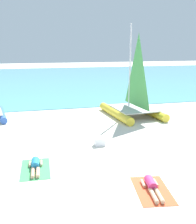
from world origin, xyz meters
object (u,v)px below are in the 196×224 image
object	(u,v)px
sunbather_left	(35,165)
sailboat_yellow	(133,103)
towel_right	(152,190)
cooler_box	(100,142)
sunbather_right	(152,186)
towel_left	(35,169)

from	to	relation	value
sunbather_left	sailboat_yellow	bearing A→B (deg)	47.19
towel_right	cooler_box	xyz separation A→B (m)	(-0.61, 4.46, 0.17)
sailboat_yellow	sunbather_right	size ratio (longest dim) A/B	3.90
towel_right	sunbather_right	size ratio (longest dim) A/B	1.21
towel_left	towel_right	xyz separation A→B (m)	(3.70, -2.59, 0.00)
sailboat_yellow	sunbather_right	xyz separation A→B (m)	(-2.97, -9.23, -0.78)
sailboat_yellow	sunbather_left	world-z (taller)	sailboat_yellow
sailboat_yellow	towel_left	world-z (taller)	sailboat_yellow
sunbather_right	cooler_box	distance (m)	4.44
sailboat_yellow	cooler_box	world-z (taller)	sailboat_yellow
sailboat_yellow	cooler_box	bearing A→B (deg)	-131.72
sailboat_yellow	towel_right	world-z (taller)	sailboat_yellow
towel_right	cooler_box	distance (m)	4.50
cooler_box	sailboat_yellow	bearing A→B (deg)	53.37
sunbather_left	towel_left	bearing A→B (deg)	-90.00
sailboat_yellow	towel_left	xyz separation A→B (m)	(-6.68, -6.71, -0.90)
cooler_box	sunbather_right	bearing A→B (deg)	-81.96
towel_right	sunbather_left	bearing A→B (deg)	144.35
sailboat_yellow	towel_left	distance (m)	9.51
sailboat_yellow	sunbather_right	distance (m)	9.72
towel_left	towel_right	world-z (taller)	same
sailboat_yellow	towel_right	xyz separation A→B (m)	(-2.98, -9.29, -0.90)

